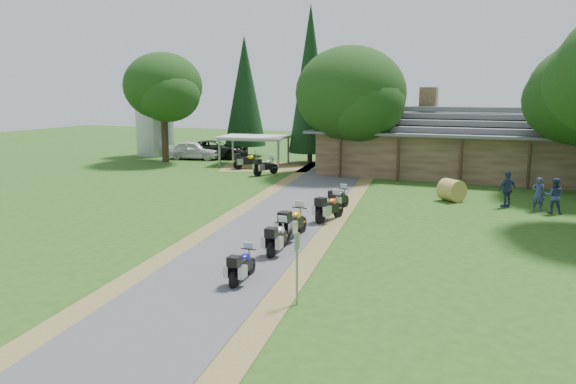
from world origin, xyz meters
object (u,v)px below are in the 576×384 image
at_px(carport, 254,150).
at_px(hay_bale, 452,190).
at_px(car_white_sedan, 194,148).
at_px(motorcycle_row_a, 243,264).
at_px(car_dark_suv, 215,145).
at_px(motorcycle_row_c, 293,221).
at_px(motorcycle_row_d, 330,206).
at_px(motorcycle_row_e, 339,198).
at_px(motorcycle_carport_a, 248,160).
at_px(motorcycle_row_b, 278,236).
at_px(lodge, 468,141).
at_px(motorcycle_carport_b, 266,165).
at_px(silo, 155,117).

relative_size(carport, hay_bale, 4.49).
bearing_deg(car_white_sedan, motorcycle_row_a, -154.95).
relative_size(car_dark_suv, motorcycle_row_a, 3.76).
height_order(car_white_sedan, car_dark_suv, car_dark_suv).
bearing_deg(motorcycle_row_a, motorcycle_row_c, 0.93).
distance_m(motorcycle_row_d, motorcycle_row_e, 2.54).
bearing_deg(motorcycle_row_c, motorcycle_row_a, -172.27).
xyz_separation_m(motorcycle_row_c, motorcycle_carport_a, (-10.80, 17.73, -0.03)).
xyz_separation_m(motorcycle_row_b, motorcycle_row_d, (0.17, 5.71, 0.04)).
xyz_separation_m(motorcycle_row_a, motorcycle_carport_a, (-11.26, 23.24, 0.12)).
bearing_deg(motorcycle_row_a, motorcycle_carport_a, 22.04).
distance_m(car_white_sedan, car_dark_suv, 1.82).
relative_size(lodge, motorcycle_row_e, 11.95).
xyz_separation_m(lodge, hay_bale, (0.09, -10.19, -1.85)).
height_order(motorcycle_row_a, motorcycle_carport_b, motorcycle_carport_b).
distance_m(carport, motorcycle_row_e, 18.26).
height_order(silo, car_dark_suv, silo).
bearing_deg(silo, motorcycle_carport_a, -22.89).
bearing_deg(car_white_sedan, lodge, -101.07).
bearing_deg(silo, lodge, -4.23).
relative_size(carport, motorcycle_row_d, 2.71).
bearing_deg(car_white_sedan, motorcycle_carport_b, -131.31).
height_order(motorcycle_row_c, hay_bale, motorcycle_row_c).
xyz_separation_m(motorcycle_row_c, motorcycle_row_e, (0.09, 6.07, -0.11)).
height_order(lodge, motorcycle_row_d, lodge).
xyz_separation_m(lodge, car_dark_suv, (-21.57, 1.95, -1.24)).
xyz_separation_m(car_dark_suv, motorcycle_row_b, (16.77, -24.86, -0.57)).
xyz_separation_m(carport, motorcycle_row_e, (11.52, -14.15, -0.56)).
distance_m(car_dark_suv, motorcycle_row_e, 23.52).
distance_m(car_white_sedan, motorcycle_row_a, 32.69).
bearing_deg(motorcycle_carport_b, car_white_sedan, 80.54).
bearing_deg(motorcycle_carport_a, motorcycle_carport_b, -80.89).
height_order(carport, motorcycle_row_d, carport).
height_order(silo, carport, silo).
relative_size(motorcycle_row_e, hay_bale, 1.49).
relative_size(silo, motorcycle_row_b, 3.76).
bearing_deg(car_white_sedan, silo, 66.22).
relative_size(motorcycle_row_a, motorcycle_row_d, 0.84).
bearing_deg(carport, motorcycle_row_e, -58.34).
bearing_deg(motorcycle_row_b, car_white_sedan, 33.29).
bearing_deg(silo, motorcycle_row_e, -36.12).
xyz_separation_m(motorcycle_row_e, motorcycle_carport_a, (-10.89, 11.65, 0.08)).
distance_m(motorcycle_carport_b, hay_bale, 14.25).
relative_size(lodge, silo, 3.05).
bearing_deg(motorcycle_row_c, motorcycle_row_d, -3.44).
relative_size(motorcycle_carport_b, hay_bale, 1.67).
bearing_deg(hay_bale, motorcycle_row_d, -123.97).
distance_m(motorcycle_row_d, motorcycle_carport_b, 14.72).
bearing_deg(motorcycle_carport_b, motorcycle_row_e, -115.64).
height_order(car_white_sedan, motorcycle_row_e, car_white_sedan).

